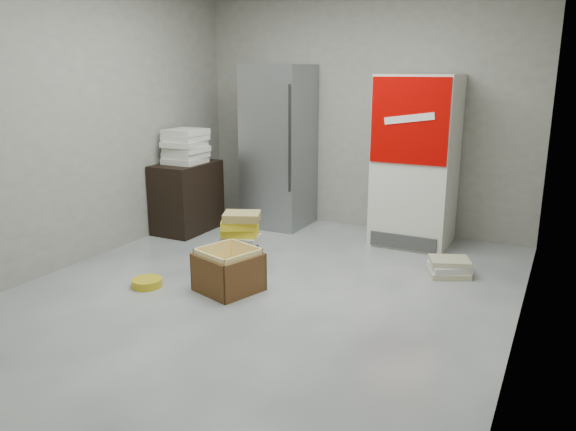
% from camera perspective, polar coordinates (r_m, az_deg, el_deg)
% --- Properties ---
extents(ground, '(5.00, 5.00, 0.00)m').
position_cam_1_polar(ground, '(4.74, -3.31, -8.33)').
color(ground, '#B8B8B4').
rests_on(ground, ground).
extents(room_shell, '(4.04, 5.04, 2.82)m').
position_cam_1_polar(room_shell, '(4.37, -3.66, 13.94)').
color(room_shell, '#9F998F').
rests_on(room_shell, ground).
extents(steel_fridge, '(0.70, 0.72, 1.90)m').
position_cam_1_polar(steel_fridge, '(6.73, -0.93, 6.98)').
color(steel_fridge, '#95989C').
rests_on(steel_fridge, ground).
extents(coke_cooler, '(0.80, 0.73, 1.80)m').
position_cam_1_polar(coke_cooler, '(6.14, 12.86, 5.44)').
color(coke_cooler, silver).
rests_on(coke_cooler, ground).
extents(wood_shelf, '(0.50, 0.80, 0.80)m').
position_cam_1_polar(wood_shelf, '(6.66, -10.20, 1.86)').
color(wood_shelf, black).
rests_on(wood_shelf, ground).
extents(supply_box_stack, '(0.44, 0.45, 0.39)m').
position_cam_1_polar(supply_box_stack, '(6.55, -10.38, 6.94)').
color(supply_box_stack, silver).
rests_on(supply_box_stack, wood_shelf).
extents(phonebook_stack_main, '(0.44, 0.40, 0.56)m').
position_cam_1_polar(phonebook_stack_main, '(5.30, -4.83, -2.62)').
color(phonebook_stack_main, '#9B874C').
rests_on(phonebook_stack_main, ground).
extents(phonebook_stack_side, '(0.44, 0.42, 0.16)m').
position_cam_1_polar(phonebook_stack_side, '(5.40, 16.06, -5.08)').
color(phonebook_stack_side, '#BAB28C').
rests_on(phonebook_stack_side, ground).
extents(cardboard_box, '(0.58, 0.58, 0.38)m').
position_cam_1_polar(cardboard_box, '(4.86, -6.05, -5.86)').
color(cardboard_box, yellow).
rests_on(cardboard_box, ground).
extents(bucket_lid, '(0.34, 0.34, 0.07)m').
position_cam_1_polar(bucket_lid, '(5.10, -14.13, -6.64)').
color(bucket_lid, gold).
rests_on(bucket_lid, ground).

